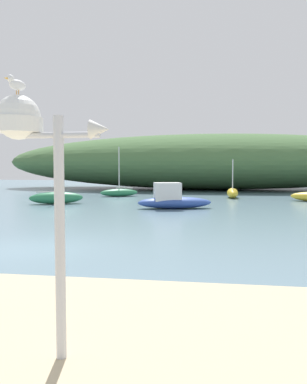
# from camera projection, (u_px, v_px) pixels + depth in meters

# --- Properties ---
(ground_plane) EXTENTS (120.00, 120.00, 0.00)m
(ground_plane) POSITION_uv_depth(u_px,v_px,m) (33.00, 249.00, 12.28)
(ground_plane) COLOR slate
(distant_hill) EXTENTS (46.37, 14.35, 5.99)m
(distant_hill) POSITION_uv_depth(u_px,v_px,m) (212.00, 162.00, 44.58)
(distant_hill) COLOR #476B3D
(distant_hill) RESTS_ON ground
(mast_structure) EXTENTS (1.38, 0.57, 3.10)m
(mast_structure) POSITION_uv_depth(u_px,v_px,m) (29.00, 139.00, 4.76)
(mast_structure) COLOR silver
(mast_structure) RESTS_ON beach_sand
(seagull_on_radar) EXTENTS (0.19, 0.28, 0.21)m
(seagull_on_radar) POSITION_uv_depth(u_px,v_px,m) (16.00, 84.00, 4.73)
(seagull_on_radar) COLOR orange
(seagull_on_radar) RESTS_ON mast_structure
(sailboat_outer_mooring) EXTENTS (3.27, 2.43, 4.09)m
(sailboat_outer_mooring) POSITION_uv_depth(u_px,v_px,m) (119.00, 192.00, 33.83)
(sailboat_outer_mooring) COLOR #287A4C
(sailboat_outer_mooring) RESTS_ON ground
(sailboat_far_right) EXTENTS (0.90, 2.89, 3.04)m
(sailboat_far_right) POSITION_uv_depth(u_px,v_px,m) (232.00, 193.00, 32.25)
(sailboat_far_right) COLOR gold
(sailboat_far_right) RESTS_ON ground
(sailboat_west_reach) EXTENTS (3.61, 2.48, 3.34)m
(sailboat_west_reach) POSITION_uv_depth(u_px,v_px,m) (56.00, 198.00, 27.00)
(sailboat_west_reach) COLOR #287A4C
(sailboat_west_reach) RESTS_ON ground
(motorboat_far_left) EXTENTS (4.60, 2.57, 1.53)m
(motorboat_far_left) POSITION_uv_depth(u_px,v_px,m) (172.00, 199.00, 24.04)
(motorboat_far_left) COLOR #2D4C9E
(motorboat_far_left) RESTS_ON ground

